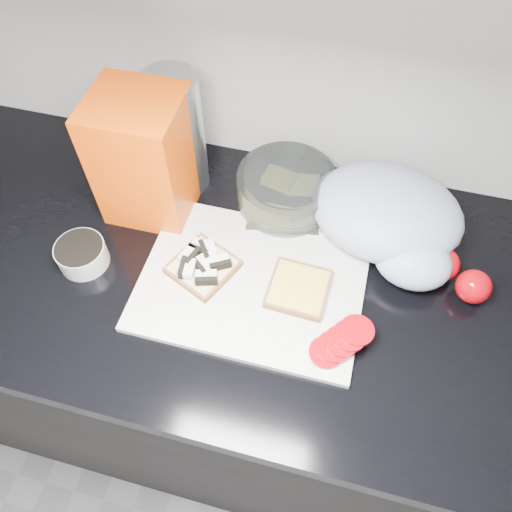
{
  "coord_description": "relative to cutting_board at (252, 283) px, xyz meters",
  "views": [
    {
      "loc": [
        0.13,
        0.71,
        1.68
      ],
      "look_at": [
        -0.0,
        1.2,
        0.95
      ],
      "focal_mm": 35.0,
      "sensor_mm": 36.0,
      "label": 1
    }
  ],
  "objects": [
    {
      "name": "steel_canister",
      "position": [
        -0.2,
        0.21,
        0.12
      ],
      "size": [
        0.11,
        0.11,
        0.25
      ],
      "primitive_type": "cylinder",
      "color": "silver",
      "rests_on": "countertop"
    },
    {
      "name": "tub_lid",
      "position": [
        -0.12,
        0.09,
        -0.0
      ],
      "size": [
        0.13,
        0.13,
        0.01
      ],
      "primitive_type": "cylinder",
      "rotation": [
        0.0,
        0.0,
        -0.25
      ],
      "color": "silver",
      "rests_on": "countertop"
    },
    {
      "name": "cutting_board",
      "position": [
        0.0,
        0.0,
        0.0
      ],
      "size": [
        0.4,
        0.3,
        0.01
      ],
      "primitive_type": "cube",
      "color": "silver",
      "rests_on": "countertop"
    },
    {
      "name": "bread_bag",
      "position": [
        -0.24,
        0.14,
        0.12
      ],
      "size": [
        0.16,
        0.15,
        0.25
      ],
      "primitive_type": "cube",
      "rotation": [
        0.0,
        0.0,
        0.01
      ],
      "color": "#E23C03",
      "rests_on": "countertop"
    },
    {
      "name": "base_cabinet",
      "position": [
        0.0,
        0.03,
        -0.48
      ],
      "size": [
        3.5,
        0.6,
        0.86
      ],
      "primitive_type": "cube",
      "color": "black",
      "rests_on": "ground"
    },
    {
      "name": "glass_bowl",
      "position": [
        0.02,
        0.2,
        0.03
      ],
      "size": [
        0.19,
        0.19,
        0.08
      ],
      "rotation": [
        0.0,
        0.0,
        -0.2
      ],
      "color": "silver",
      "rests_on": "countertop"
    },
    {
      "name": "tomato_slices",
      "position": [
        0.17,
        -0.08,
        0.02
      ],
      "size": [
        0.12,
        0.12,
        0.02
      ],
      "rotation": [
        0.0,
        0.0,
        0.34
      ],
      "color": "#A8030B",
      "rests_on": "cutting_board"
    },
    {
      "name": "countertop",
      "position": [
        0.0,
        0.03,
        -0.03
      ],
      "size": [
        3.5,
        0.64,
        0.04
      ],
      "primitive_type": "cube",
      "color": "black",
      "rests_on": "base_cabinet"
    },
    {
      "name": "bread_right",
      "position": [
        0.09,
        0.0,
        0.01
      ],
      "size": [
        0.11,
        0.11,
        0.02
      ],
      "rotation": [
        0.0,
        0.0,
        -0.04
      ],
      "color": "beige",
      "rests_on": "cutting_board"
    },
    {
      "name": "grocery_bag",
      "position": [
        0.22,
        0.17,
        0.05
      ],
      "size": [
        0.3,
        0.27,
        0.12
      ],
      "rotation": [
        0.0,
        0.0,
        -0.1
      ],
      "color": "#A2ABC7",
      "rests_on": "countertop"
    },
    {
      "name": "knife",
      "position": [
        0.09,
        0.14,
        0.01
      ],
      "size": [
        0.21,
        0.05,
        0.01
      ],
      "rotation": [
        0.0,
        0.0,
        0.16
      ],
      "color": "silver",
      "rests_on": "cutting_board"
    },
    {
      "name": "seed_tub",
      "position": [
        -0.32,
        -0.03,
        0.02
      ],
      "size": [
        0.09,
        0.09,
        0.05
      ],
      "color": "#A5AAA9",
      "rests_on": "countertop"
    },
    {
      "name": "bread_left",
      "position": [
        -0.09,
        0.0,
        0.02
      ],
      "size": [
        0.14,
        0.14,
        0.03
      ],
      "rotation": [
        0.0,
        0.0,
        -0.42
      ],
      "color": "beige",
      "rests_on": "cutting_board"
    },
    {
      "name": "whole_tomatoes",
      "position": [
        0.35,
        0.09,
        0.02
      ],
      "size": [
        0.12,
        0.1,
        0.06
      ],
      "rotation": [
        0.0,
        0.0,
        -0.24
      ],
      "color": "#A8030B",
      "rests_on": "countertop"
    }
  ]
}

